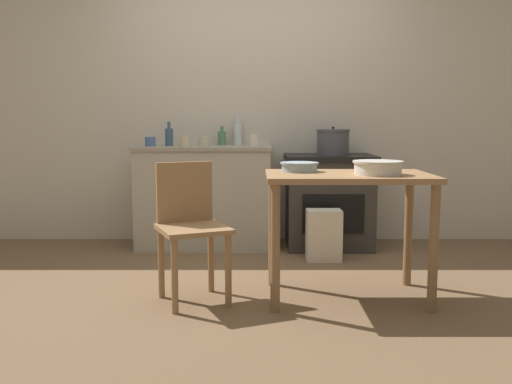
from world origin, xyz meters
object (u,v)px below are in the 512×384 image
(bottle_far_left, at_px, (224,138))
(bottle_left, at_px, (240,133))
(chair, at_px, (192,225))
(cup_center_right, at_px, (186,141))
(bottle_mid_left, at_px, (171,136))
(mixing_bowl_small, at_px, (301,166))
(mixing_bowl_large, at_px, (380,167))
(stove, at_px, (330,201))
(flour_sack, at_px, (326,235))
(cup_center_left, at_px, (206,141))
(work_table, at_px, (350,195))
(cup_center, at_px, (152,141))
(stock_pot, at_px, (335,142))
(cup_mid_right, at_px, (256,141))

(bottle_far_left, relative_size, bottle_left, 0.62)
(chair, xyz_separation_m, cup_center_right, (-0.19, 1.32, 0.47))
(bottle_far_left, xyz_separation_m, bottle_mid_left, (-0.46, -0.14, 0.02))
(mixing_bowl_small, relative_size, cup_center_right, 2.58)
(mixing_bowl_large, bearing_deg, cup_center_right, 134.44)
(stove, relative_size, bottle_far_left, 4.76)
(flour_sack, relative_size, cup_center_left, 4.51)
(bottle_left, bearing_deg, chair, -97.84)
(cup_center_left, bearing_deg, mixing_bowl_small, -61.22)
(cup_center_left, bearing_deg, flour_sack, -26.60)
(bottle_far_left, bearing_deg, cup_center_right, -126.43)
(cup_center_left, bearing_deg, work_table, -54.92)
(bottle_mid_left, bearing_deg, stove, -2.57)
(chair, xyz_separation_m, mixing_bowl_small, (0.69, 0.16, 0.35))
(work_table, distance_m, flour_sack, 1.06)
(work_table, bearing_deg, bottle_mid_left, 131.08)
(cup_center_left, distance_m, cup_center, 0.47)
(stock_pot, relative_size, bottle_mid_left, 1.39)
(cup_center, bearing_deg, mixing_bowl_small, -48.17)
(stock_pot, bearing_deg, bottle_far_left, 169.00)
(cup_center, bearing_deg, stock_pot, 0.70)
(flour_sack, height_order, cup_center_right, cup_center_right)
(mixing_bowl_small, bearing_deg, stove, 74.83)
(mixing_bowl_large, bearing_deg, bottle_left, 116.68)
(bottle_mid_left, bearing_deg, mixing_bowl_small, -53.42)
(stove, relative_size, stock_pot, 2.78)
(cup_center, bearing_deg, flour_sack, -19.03)
(bottle_mid_left, relative_size, cup_mid_right, 2.10)
(stove, xyz_separation_m, cup_center_right, (-1.24, -0.19, 0.53))
(work_table, distance_m, cup_mid_right, 1.55)
(stove, distance_m, cup_center_right, 1.37)
(chair, bearing_deg, cup_center, 86.06)
(stock_pot, height_order, cup_center_left, stock_pot)
(bottle_mid_left, bearing_deg, chair, -77.09)
(bottle_mid_left, height_order, cup_center_right, bottle_mid_left)
(stove, bearing_deg, cup_center, -179.83)
(cup_center_right, bearing_deg, bottle_mid_left, 123.73)
(stove, bearing_deg, chair, -124.86)
(stove, bearing_deg, flour_sack, -101.16)
(chair, height_order, cup_center_left, cup_center_left)
(cup_center, bearing_deg, stove, 0.17)
(stock_pot, distance_m, bottle_far_left, 1.00)
(mixing_bowl_small, relative_size, cup_center_left, 2.71)
(bottle_far_left, xyz_separation_m, cup_center, (-0.61, -0.21, -0.03))
(bottle_left, bearing_deg, flour_sack, -46.84)
(bottle_left, xyz_separation_m, cup_center_left, (-0.29, -0.26, -0.06))
(stock_pot, xyz_separation_m, bottle_left, (-0.84, 0.23, 0.07))
(mixing_bowl_large, bearing_deg, cup_mid_right, 116.84)
(stock_pot, height_order, mixing_bowl_large, stock_pot)
(bottle_mid_left, bearing_deg, cup_center_right, -56.27)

